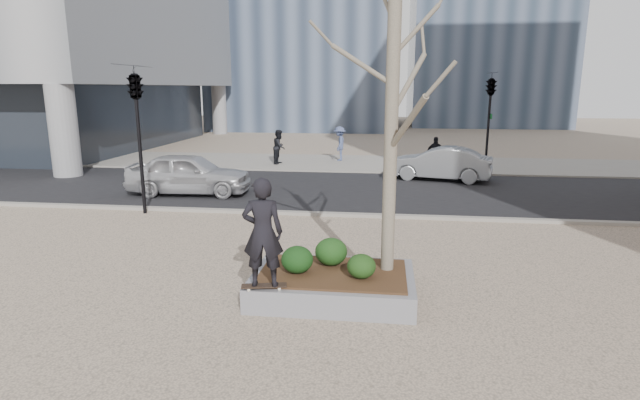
# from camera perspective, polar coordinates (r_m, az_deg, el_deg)

# --- Properties ---
(ground) EXTENTS (120.00, 120.00, 0.00)m
(ground) POSITION_cam_1_polar(r_m,az_deg,el_deg) (9.73, -4.51, -10.60)
(ground) COLOR tan
(ground) RESTS_ON ground
(street) EXTENTS (60.00, 8.00, 0.02)m
(street) POSITION_cam_1_polar(r_m,az_deg,el_deg) (19.21, 1.57, 1.21)
(street) COLOR black
(street) RESTS_ON ground
(far_sidewalk) EXTENTS (60.00, 6.00, 0.02)m
(far_sidewalk) POSITION_cam_1_polar(r_m,az_deg,el_deg) (26.09, 3.13, 4.26)
(far_sidewalk) COLOR gray
(far_sidewalk) RESTS_ON ground
(planter) EXTENTS (3.00, 2.00, 0.45)m
(planter) POSITION_cam_1_polar(r_m,az_deg,el_deg) (9.49, 1.47, -9.68)
(planter) COLOR gray
(planter) RESTS_ON ground
(planter_mulch) EXTENTS (2.70, 1.70, 0.04)m
(planter_mulch) POSITION_cam_1_polar(r_m,az_deg,el_deg) (9.40, 1.48, -8.30)
(planter_mulch) COLOR #382314
(planter_mulch) RESTS_ON planter
(sycamore_tree) EXTENTS (2.80, 2.80, 6.60)m
(sycamore_tree) POSITION_cam_1_polar(r_m,az_deg,el_deg) (9.03, 8.27, 12.26)
(sycamore_tree) COLOR gray
(sycamore_tree) RESTS_ON planter_mulch
(shrub_left) EXTENTS (0.59, 0.59, 0.50)m
(shrub_left) POSITION_cam_1_polar(r_m,az_deg,el_deg) (9.28, -2.63, -6.82)
(shrub_left) COLOR #133711
(shrub_left) RESTS_ON planter_mulch
(shrub_middle) EXTENTS (0.62, 0.62, 0.53)m
(shrub_middle) POSITION_cam_1_polar(r_m,az_deg,el_deg) (9.66, 1.28, -5.92)
(shrub_middle) COLOR #193511
(shrub_middle) RESTS_ON planter_mulch
(shrub_right) EXTENTS (0.52, 0.52, 0.44)m
(shrub_right) POSITION_cam_1_polar(r_m,az_deg,el_deg) (9.06, 4.76, -7.55)
(shrub_right) COLOR black
(shrub_right) RESTS_ON planter_mulch
(skateboard) EXTENTS (0.80, 0.37, 0.08)m
(skateboard) POSITION_cam_1_polar(r_m,az_deg,el_deg) (8.77, -6.40, -9.86)
(skateboard) COLOR black
(skateboard) RESTS_ON planter
(skateboarder) EXTENTS (0.74, 0.54, 1.89)m
(skateboarder) POSITION_cam_1_polar(r_m,az_deg,el_deg) (8.44, -6.57, -3.71)
(skateboarder) COLOR black
(skateboarder) RESTS_ON skateboard
(police_car) EXTENTS (4.55, 2.06, 1.52)m
(police_car) POSITION_cam_1_polar(r_m,az_deg,el_deg) (18.84, -14.73, 2.94)
(police_car) COLOR #BABABE
(police_car) RESTS_ON street
(car_silver) EXTENTS (4.48, 2.43, 1.40)m
(car_silver) POSITION_cam_1_polar(r_m,az_deg,el_deg) (21.65, 13.51, 4.08)
(car_silver) COLOR gray
(car_silver) RESTS_ON street
(pedestrian_a) EXTENTS (0.76, 0.92, 1.73)m
(pedestrian_a) POSITION_cam_1_polar(r_m,az_deg,el_deg) (25.69, -4.66, 6.08)
(pedestrian_a) COLOR black
(pedestrian_a) RESTS_ON far_sidewalk
(pedestrian_b) EXTENTS (0.70, 1.19, 1.82)m
(pedestrian_b) POSITION_cam_1_polar(r_m,az_deg,el_deg) (26.74, 2.24, 6.46)
(pedestrian_b) COLOR #45527C
(pedestrian_b) RESTS_ON far_sidewalk
(pedestrian_c) EXTENTS (0.95, 0.49, 1.56)m
(pedestrian_c) POSITION_cam_1_polar(r_m,az_deg,el_deg) (24.39, 13.07, 5.23)
(pedestrian_c) COLOR black
(pedestrian_c) RESTS_ON far_sidewalk
(traffic_light_near) EXTENTS (0.60, 2.48, 4.50)m
(traffic_light_near) POSITION_cam_1_polar(r_m,az_deg,el_deg) (16.20, -19.94, 6.32)
(traffic_light_near) COLOR black
(traffic_light_near) RESTS_ON ground
(traffic_light_far) EXTENTS (0.60, 2.48, 4.50)m
(traffic_light_far) POSITION_cam_1_polar(r_m,az_deg,el_deg) (23.84, 18.69, 8.23)
(traffic_light_far) COLOR black
(traffic_light_far) RESTS_ON ground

